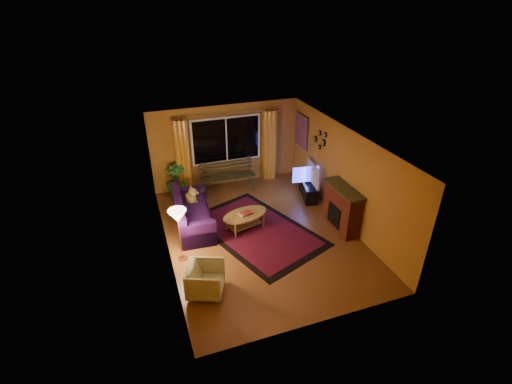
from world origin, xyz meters
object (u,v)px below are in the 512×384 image
object	(u,v)px
sofa	(193,212)
coffee_table	(245,221)
floor_lamp	(180,236)
armchair	(206,278)
tv_console	(308,190)
bench	(229,184)

from	to	relation	value
sofa	coffee_table	distance (m)	1.36
floor_lamp	coffee_table	world-z (taller)	floor_lamp
armchair	coffee_table	distance (m)	2.39
sofa	tv_console	world-z (taller)	sofa
bench	tv_console	distance (m)	2.40
sofa	armchair	world-z (taller)	sofa
sofa	floor_lamp	size ratio (longest dim) A/B	1.59
tv_console	armchair	bearing A→B (deg)	-127.62
floor_lamp	bench	bearing A→B (deg)	55.74
sofa	coffee_table	xyz separation A→B (m)	(1.22, -0.57, -0.19)
sofa	armchair	xyz separation A→B (m)	(-0.23, -2.47, -0.05)
tv_console	sofa	bearing A→B (deg)	-158.76
armchair	coffee_table	bearing A→B (deg)	-15.03
armchair	coffee_table	world-z (taller)	armchair
armchair	tv_console	xyz separation A→B (m)	(3.72, 2.87, -0.14)
armchair	tv_console	distance (m)	4.70
tv_console	floor_lamp	bearing A→B (deg)	-142.89
tv_console	coffee_table	bearing A→B (deg)	-142.23
sofa	bench	bearing A→B (deg)	51.50
bench	armchair	world-z (taller)	armchair
armchair	floor_lamp	world-z (taller)	floor_lamp
armchair	tv_console	size ratio (longest dim) A/B	0.67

